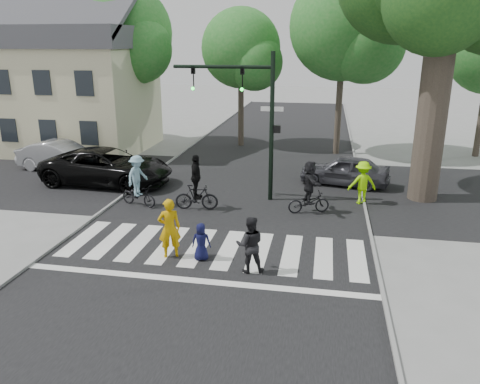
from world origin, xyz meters
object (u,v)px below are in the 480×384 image
object	(u,v)px
pedestrian_adult	(250,245)
car_grey	(345,170)
car_suv	(107,167)
cyclist_mid	(196,187)
car_silver	(61,156)
cyclist_right	(309,190)
pedestrian_woman	(169,228)
pedestrian_child	(201,242)
cyclist_left	(138,184)
traffic_signal	(251,106)

from	to	relation	value
pedestrian_adult	car_grey	bearing A→B (deg)	-120.87
car_suv	car_grey	world-z (taller)	car_suv
cyclist_mid	car_silver	world-z (taller)	cyclist_mid
cyclist_right	pedestrian_woman	bearing A→B (deg)	-130.18
pedestrian_child	cyclist_mid	size ratio (longest dim) A/B	0.53
car_silver	car_grey	world-z (taller)	car_silver
cyclist_left	pedestrian_woman	bearing A→B (deg)	-57.21
pedestrian_woman	pedestrian_adult	distance (m)	2.62
cyclist_mid	cyclist_right	bearing A→B (deg)	5.69
pedestrian_child	car_suv	world-z (taller)	car_suv
car_suv	car_grey	size ratio (longest dim) A/B	1.48
pedestrian_child	pedestrian_adult	xyz separation A→B (m)	(1.57, -0.49, 0.25)
pedestrian_adult	pedestrian_woman	bearing A→B (deg)	-25.24
pedestrian_adult	cyclist_left	world-z (taller)	cyclist_left
pedestrian_woman	pedestrian_adult	xyz separation A→B (m)	(2.57, -0.52, -0.10)
pedestrian_adult	cyclist_right	size ratio (longest dim) A/B	0.81
pedestrian_child	pedestrian_adult	size ratio (longest dim) A/B	0.70
pedestrian_woman	pedestrian_child	distance (m)	1.06
car_silver	car_grey	xyz separation A→B (m)	(14.29, -0.04, -0.06)
car_silver	traffic_signal	bearing A→B (deg)	-99.12
traffic_signal	cyclist_mid	size ratio (longest dim) A/B	2.71
cyclist_left	car_suv	xyz separation A→B (m)	(-2.58, 2.62, -0.07)
traffic_signal	car_suv	size ratio (longest dim) A/B	1.00
pedestrian_adult	cyclist_mid	bearing A→B (deg)	-72.50
cyclist_right	car_silver	xyz separation A→B (m)	(-12.84, 4.13, -0.17)
car_silver	cyclist_right	bearing A→B (deg)	-101.62
pedestrian_child	cyclist_mid	bearing A→B (deg)	-79.37
pedestrian_child	car_grey	xyz separation A→B (m)	(4.46, 8.86, 0.10)
traffic_signal	cyclist_right	distance (m)	4.10
pedestrian_adult	cyclist_right	xyz separation A→B (m)	(1.44, 5.26, 0.08)
cyclist_mid	car_suv	distance (m)	5.65
cyclist_left	car_silver	xyz separation A→B (m)	(-6.06, 4.55, -0.15)
cyclist_right	car_grey	bearing A→B (deg)	70.47
traffic_signal	cyclist_left	distance (m)	5.51
cyclist_mid	pedestrian_woman	bearing A→B (deg)	-85.23
traffic_signal	pedestrian_adult	distance (m)	7.31
cyclist_mid	car_grey	distance (m)	7.37
pedestrian_child	cyclist_right	bearing A→B (deg)	-128.91
pedestrian_child	car_silver	distance (m)	13.27
traffic_signal	car_silver	xyz separation A→B (m)	(-10.35, 2.84, -3.15)
pedestrian_woman	pedestrian_child	bearing A→B (deg)	154.15
pedestrian_adult	car_grey	size ratio (longest dim) A/B	0.41
pedestrian_child	cyclist_left	bearing A→B (deg)	-55.75
cyclist_left	cyclist_right	xyz separation A→B (m)	(6.78, 0.42, 0.02)
pedestrian_woman	car_suv	world-z (taller)	pedestrian_woman
car_suv	pedestrian_child	bearing A→B (deg)	-134.49
pedestrian_child	cyclist_left	xyz separation A→B (m)	(-3.78, 4.35, 0.31)
traffic_signal	car_suv	world-z (taller)	traffic_signal
traffic_signal	car_grey	world-z (taller)	traffic_signal
cyclist_mid	car_grey	xyz separation A→B (m)	(5.81, 4.52, -0.22)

